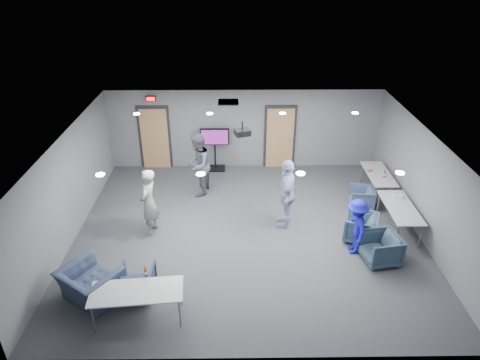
{
  "coord_description": "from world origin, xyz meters",
  "views": [
    {
      "loc": [
        -0.31,
        -9.38,
        6.61
      ],
      "look_at": [
        -0.18,
        0.71,
        1.2
      ],
      "focal_mm": 32.0,
      "sensor_mm": 36.0,
      "label": 1
    }
  ],
  "objects_px": {
    "person_c": "(287,193)",
    "chair_right_b": "(361,227)",
    "projector": "(242,132)",
    "table_right_b": "(400,208)",
    "chair_right_a": "(361,197)",
    "bottle_front": "(146,272)",
    "chair_front_b": "(91,284)",
    "chair_front_a": "(137,281)",
    "table_right_a": "(379,175)",
    "bottle_right": "(384,174)",
    "chair_right_c": "(381,248)",
    "person_a": "(149,202)",
    "person_b": "(198,165)",
    "person_d": "(356,227)",
    "tv_stand": "(215,147)",
    "table_front_left": "(137,293)"
  },
  "relations": [
    {
      "from": "chair_front_a",
      "to": "bottle_front",
      "type": "distance_m",
      "value": 0.64
    },
    {
      "from": "chair_front_a",
      "to": "projector",
      "type": "bearing_deg",
      "value": -123.44
    },
    {
      "from": "chair_right_a",
      "to": "chair_right_c",
      "type": "xyz_separation_m",
      "value": [
        -0.21,
        -2.49,
        0.06
      ]
    },
    {
      "from": "chair_front_a",
      "to": "table_right_b",
      "type": "bearing_deg",
      "value": -159.31
    },
    {
      "from": "person_b",
      "to": "table_right_b",
      "type": "height_order",
      "value": "person_b"
    },
    {
      "from": "person_b",
      "to": "person_d",
      "type": "bearing_deg",
      "value": 63.32
    },
    {
      "from": "person_b",
      "to": "person_a",
      "type": "bearing_deg",
      "value": -19.32
    },
    {
      "from": "bottle_front",
      "to": "projector",
      "type": "xyz_separation_m",
      "value": [
        2.03,
        3.7,
        1.58
      ]
    },
    {
      "from": "table_right_a",
      "to": "bottle_right",
      "type": "height_order",
      "value": "bottle_right"
    },
    {
      "from": "chair_right_c",
      "to": "table_right_b",
      "type": "height_order",
      "value": "chair_right_c"
    },
    {
      "from": "chair_front_b",
      "to": "projector",
      "type": "bearing_deg",
      "value": -98.25
    },
    {
      "from": "chair_right_b",
      "to": "tv_stand",
      "type": "relative_size",
      "value": 0.54
    },
    {
      "from": "chair_right_a",
      "to": "bottle_right",
      "type": "distance_m",
      "value": 1.0
    },
    {
      "from": "table_right_a",
      "to": "chair_front_a",
      "type": "bearing_deg",
      "value": 123.18
    },
    {
      "from": "person_b",
      "to": "bottle_right",
      "type": "bearing_deg",
      "value": 95.46
    },
    {
      "from": "table_right_a",
      "to": "bottle_front",
      "type": "height_order",
      "value": "bottle_front"
    },
    {
      "from": "chair_right_a",
      "to": "table_front_left",
      "type": "relative_size",
      "value": 0.37
    },
    {
      "from": "chair_right_b",
      "to": "tv_stand",
      "type": "bearing_deg",
      "value": -114.34
    },
    {
      "from": "chair_right_a",
      "to": "table_right_b",
      "type": "distance_m",
      "value": 1.41
    },
    {
      "from": "table_right_b",
      "to": "tv_stand",
      "type": "xyz_separation_m",
      "value": [
        -4.98,
        3.69,
        0.16
      ]
    },
    {
      "from": "chair_right_a",
      "to": "tv_stand",
      "type": "xyz_separation_m",
      "value": [
        -4.33,
        2.49,
        0.53
      ]
    },
    {
      "from": "person_d",
      "to": "chair_front_a",
      "type": "height_order",
      "value": "person_d"
    },
    {
      "from": "chair_front_a",
      "to": "table_right_a",
      "type": "distance_m",
      "value": 7.7
    },
    {
      "from": "chair_right_a",
      "to": "person_a",
      "type": "bearing_deg",
      "value": -70.02
    },
    {
      "from": "chair_right_c",
      "to": "chair_front_b",
      "type": "bearing_deg",
      "value": -89.15
    },
    {
      "from": "chair_front_a",
      "to": "person_d",
      "type": "bearing_deg",
      "value": -163.35
    },
    {
      "from": "person_a",
      "to": "person_d",
      "type": "xyz_separation_m",
      "value": [
        5.14,
        -0.9,
        -0.18
      ]
    },
    {
      "from": "chair_right_a",
      "to": "chair_front_b",
      "type": "relative_size",
      "value": 0.59
    },
    {
      "from": "chair_right_c",
      "to": "tv_stand",
      "type": "xyz_separation_m",
      "value": [
        -4.13,
        4.98,
        0.47
      ]
    },
    {
      "from": "table_right_a",
      "to": "table_right_b",
      "type": "distance_m",
      "value": 1.9
    },
    {
      "from": "person_a",
      "to": "table_right_a",
      "type": "xyz_separation_m",
      "value": [
        6.54,
        1.9,
        -0.23
      ]
    },
    {
      "from": "bottle_front",
      "to": "table_right_a",
      "type": "bearing_deg",
      "value": 36.29
    },
    {
      "from": "person_c",
      "to": "chair_front_a",
      "type": "xyz_separation_m",
      "value": [
        -3.48,
        -2.62,
        -0.64
      ]
    },
    {
      "from": "bottle_front",
      "to": "chair_front_a",
      "type": "bearing_deg",
      "value": 133.15
    },
    {
      "from": "person_b",
      "to": "chair_right_b",
      "type": "distance_m",
      "value": 5.0
    },
    {
      "from": "chair_right_c",
      "to": "projector",
      "type": "xyz_separation_m",
      "value": [
        -3.26,
        2.37,
        2.03
      ]
    },
    {
      "from": "chair_front_a",
      "to": "table_front_left",
      "type": "distance_m",
      "value": 0.84
    },
    {
      "from": "chair_right_b",
      "to": "chair_right_c",
      "type": "xyz_separation_m",
      "value": [
        0.24,
        -0.89,
        0.01
      ]
    },
    {
      "from": "projector",
      "to": "bottle_right",
      "type": "bearing_deg",
      "value": -10.2
    },
    {
      "from": "person_b",
      "to": "table_front_left",
      "type": "xyz_separation_m",
      "value": [
        -0.84,
        -5.09,
        -0.29
      ]
    },
    {
      "from": "person_c",
      "to": "bottle_front",
      "type": "relative_size",
      "value": 7.45
    },
    {
      "from": "chair_front_a",
      "to": "bottle_front",
      "type": "relative_size",
      "value": 2.84
    },
    {
      "from": "projector",
      "to": "table_right_b",
      "type": "bearing_deg",
      "value": -32.72
    },
    {
      "from": "person_c",
      "to": "chair_right_b",
      "type": "height_order",
      "value": "person_c"
    },
    {
      "from": "chair_front_b",
      "to": "bottle_right",
      "type": "distance_m",
      "value": 8.54
    },
    {
      "from": "person_c",
      "to": "table_front_left",
      "type": "height_order",
      "value": "person_c"
    },
    {
      "from": "table_right_b",
      "to": "bottle_front",
      "type": "height_order",
      "value": "bottle_front"
    },
    {
      "from": "person_b",
      "to": "person_d",
      "type": "distance_m",
      "value": 4.98
    },
    {
      "from": "chair_right_b",
      "to": "chair_right_c",
      "type": "bearing_deg",
      "value": 37.32
    },
    {
      "from": "chair_front_b",
      "to": "table_right_a",
      "type": "bearing_deg",
      "value": -114.95
    }
  ]
}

